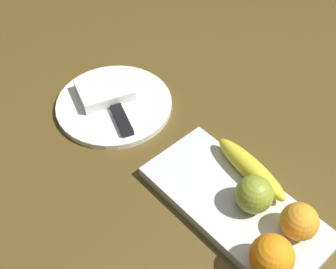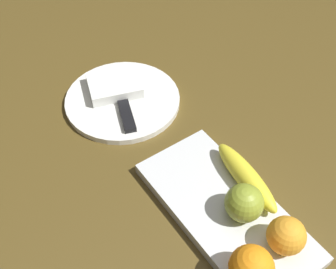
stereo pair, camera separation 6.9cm
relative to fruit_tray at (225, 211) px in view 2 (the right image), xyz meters
name	(u,v)px [view 2 (the right image)]	position (x,y,z in m)	size (l,w,h in m)	color
ground_plane	(227,206)	(0.01, -0.01, -0.01)	(2.40, 2.40, 0.00)	#53411B
fruit_tray	(225,211)	(0.00, 0.00, 0.00)	(0.34, 0.16, 0.02)	silver
apple	(244,203)	(-0.02, -0.01, 0.04)	(0.07, 0.07, 0.07)	olive
banana	(246,177)	(0.02, -0.06, 0.03)	(0.17, 0.04, 0.04)	yellow
orange_near_apple	(286,236)	(-0.11, -0.03, 0.04)	(0.06, 0.06, 0.06)	orange
orange_near_banana	(251,268)	(-0.12, 0.05, 0.05)	(0.07, 0.07, 0.07)	orange
dinner_plate	(123,100)	(0.35, 0.00, 0.00)	(0.25, 0.25, 0.01)	white
folded_napkin	(115,86)	(0.39, 0.00, 0.02)	(0.09, 0.11, 0.03)	white
knife	(125,111)	(0.31, 0.02, 0.01)	(0.18, 0.08, 0.01)	silver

